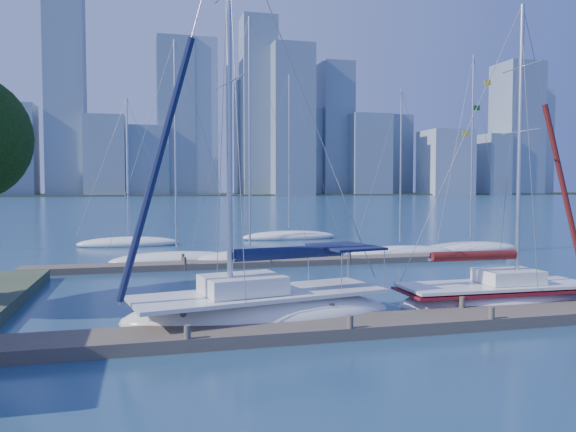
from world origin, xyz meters
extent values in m
plane|color=navy|center=(0.00, 0.00, 0.00)|extent=(700.00, 700.00, 0.00)
cube|color=#50463B|center=(0.00, 0.00, 0.20)|extent=(26.00, 2.00, 0.40)
cube|color=#50463B|center=(2.00, 16.00, 0.18)|extent=(30.00, 1.80, 0.36)
cube|color=#38472D|center=(0.00, 320.00, 0.00)|extent=(800.00, 100.00, 1.50)
ellipsoid|color=white|center=(-2.28, 1.87, 0.28)|extent=(9.95, 4.91, 1.67)
cube|color=white|center=(-2.28, 1.87, 1.06)|extent=(9.21, 4.53, 0.13)
cube|color=white|center=(-2.94, 1.74, 1.45)|extent=(3.02, 2.51, 0.61)
cylinder|color=silver|center=(-3.38, 1.65, 7.63)|extent=(0.20, 0.20, 13.03)
cylinder|color=silver|center=(-1.16, 2.09, 2.34)|extent=(4.45, 0.98, 0.11)
cylinder|color=#111539|center=(-1.16, 2.09, 2.45)|extent=(4.16, 1.24, 0.45)
cube|color=#111539|center=(1.08, 2.53, 2.56)|extent=(2.48, 2.99, 0.09)
ellipsoid|color=white|center=(7.23, 2.15, 0.24)|extent=(8.22, 2.82, 1.43)
cube|color=white|center=(7.23, 2.15, 0.91)|extent=(7.62, 2.59, 0.11)
cube|color=white|center=(7.81, 2.14, 1.24)|extent=(2.32, 1.78, 0.53)
cylinder|color=silver|center=(8.19, 2.13, 6.42)|extent=(0.17, 0.17, 10.92)
cylinder|color=silver|center=(6.25, 2.16, 2.01)|extent=(3.87, 0.16, 0.10)
cylinder|color=#501211|center=(6.25, 2.16, 2.10)|extent=(3.57, 0.44, 0.38)
cube|color=maroon|center=(7.23, 2.15, 0.75)|extent=(7.79, 2.70, 0.10)
ellipsoid|color=white|center=(-4.31, 18.08, 0.21)|extent=(8.34, 3.26, 1.16)
cylinder|color=silver|center=(-4.31, 18.08, 7.40)|extent=(0.13, 0.13, 12.68)
ellipsoid|color=white|center=(0.19, 17.41, 0.22)|extent=(7.69, 4.50, 1.21)
cylinder|color=silver|center=(0.19, 17.41, 8.18)|extent=(0.13, 0.13, 14.15)
ellipsoid|color=white|center=(10.85, 18.29, 0.20)|extent=(8.32, 4.69, 1.07)
cylinder|color=silver|center=(10.85, 18.29, 6.21)|extent=(0.12, 0.12, 10.46)
ellipsoid|color=white|center=(16.93, 19.24, 0.21)|extent=(8.02, 5.15, 1.15)
cylinder|color=silver|center=(16.93, 19.24, 7.67)|extent=(0.12, 0.12, 13.25)
ellipsoid|color=white|center=(-7.49, 29.83, 0.20)|extent=(8.22, 2.94, 1.11)
cylinder|color=silver|center=(-7.49, 29.83, 6.43)|extent=(0.12, 0.12, 10.85)
ellipsoid|color=white|center=(6.58, 32.41, 0.21)|extent=(8.96, 5.12, 1.14)
cylinder|color=silver|center=(6.58, 32.41, 7.96)|extent=(0.12, 0.12, 13.86)
cube|color=slate|center=(-69.73, 287.50, 22.88)|extent=(21.55, 17.63, 45.76)
cube|color=gray|center=(-47.55, 309.43, 18.08)|extent=(15.30, 17.61, 36.16)
cube|color=gray|center=(-25.94, 284.92, 20.41)|extent=(19.88, 19.81, 40.83)
cube|color=slate|center=(-4.22, 286.68, 18.14)|extent=(20.23, 16.86, 36.27)
cube|color=gray|center=(21.35, 289.48, 41.71)|extent=(20.60, 14.99, 83.42)
cube|color=gray|center=(51.90, 304.67, 32.27)|extent=(15.34, 17.46, 64.54)
cube|color=slate|center=(70.99, 278.50, 40.44)|extent=(22.09, 18.95, 80.88)
cube|color=gray|center=(91.42, 294.72, 24.55)|extent=(13.09, 17.11, 49.10)
cube|color=gray|center=(115.77, 279.60, 22.59)|extent=(22.42, 18.80, 45.19)
cube|color=slate|center=(147.05, 309.52, 24.57)|extent=(15.07, 17.52, 49.15)
cube|color=gray|center=(164.09, 278.94, 18.70)|extent=(25.72, 23.94, 37.39)
cube|color=gray|center=(194.50, 279.05, 17.84)|extent=(14.55, 21.38, 35.67)
cube|color=slate|center=(213.93, 282.23, 39.66)|extent=(23.71, 23.60, 79.32)
cube|color=gray|center=(241.25, 301.60, 33.82)|extent=(18.30, 17.08, 67.65)
cube|color=slate|center=(-45.00, 290.00, 61.05)|extent=(18.88, 18.00, 122.09)
cube|color=slate|center=(10.00, 290.00, 41.63)|extent=(19.33, 18.00, 83.26)
cube|color=slate|center=(55.00, 290.00, 48.76)|extent=(18.89, 18.00, 97.52)
cube|color=slate|center=(100.00, 290.00, 37.65)|extent=(17.76, 18.00, 75.31)
camera|label=1|loc=(-6.12, -17.13, 4.80)|focal=35.00mm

